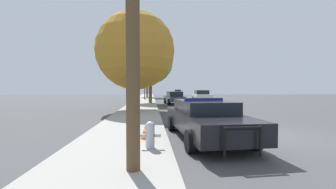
% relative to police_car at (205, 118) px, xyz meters
% --- Properties ---
extents(ground_plane, '(110.00, 110.00, 0.00)m').
position_rel_police_car_xyz_m(ground_plane, '(2.26, 0.38, -0.72)').
color(ground_plane, '#474749').
extents(sidewalk_left, '(3.00, 110.00, 0.13)m').
position_rel_police_car_xyz_m(sidewalk_left, '(-2.84, 0.38, -0.66)').
color(sidewalk_left, '#A3A099').
rests_on(sidewalk_left, ground_plane).
extents(police_car, '(2.41, 5.50, 1.42)m').
position_rel_police_car_xyz_m(police_car, '(0.00, 0.00, 0.00)').
color(police_car, black).
rests_on(police_car, ground_plane).
extents(fire_hydrant, '(0.59, 0.26, 0.73)m').
position_rel_police_car_xyz_m(fire_hydrant, '(-1.94, -1.63, -0.20)').
color(fire_hydrant, '#B7BCC1').
rests_on(fire_hydrant, sidewalk_left).
extents(traffic_light, '(3.91, 0.35, 5.20)m').
position_rel_police_car_xyz_m(traffic_light, '(-1.27, 24.61, 3.09)').
color(traffic_light, '#424247').
rests_on(traffic_light, sidewalk_left).
extents(car_background_distant, '(2.06, 4.73, 1.45)m').
position_rel_police_car_xyz_m(car_background_distant, '(4.51, 45.92, 0.03)').
color(car_background_distant, silver).
rests_on(car_background_distant, ground_plane).
extents(car_background_midblock, '(2.13, 4.71, 1.41)m').
position_rel_police_car_xyz_m(car_background_midblock, '(0.66, 16.84, 0.02)').
color(car_background_midblock, '#333856').
rests_on(car_background_midblock, ground_plane).
extents(car_background_oncoming, '(2.23, 4.57, 1.52)m').
position_rel_police_car_xyz_m(car_background_oncoming, '(4.58, 20.46, 0.08)').
color(car_background_oncoming, silver).
rests_on(car_background_oncoming, ground_plane).
extents(tree_sidewalk_near, '(5.97, 5.97, 7.50)m').
position_rel_police_car_xyz_m(tree_sidewalk_near, '(-3.08, 9.48, 3.91)').
color(tree_sidewalk_near, brown).
rests_on(tree_sidewalk_near, sidewalk_left).
extents(tree_sidewalk_mid, '(5.12, 5.12, 7.25)m').
position_rel_police_car_xyz_m(tree_sidewalk_mid, '(-1.98, 17.68, 4.09)').
color(tree_sidewalk_mid, brown).
rests_on(tree_sidewalk_mid, sidewalk_left).
extents(tree_sidewalk_far, '(4.80, 4.80, 7.53)m').
position_rel_police_car_xyz_m(tree_sidewalk_far, '(-2.62, 34.15, 4.52)').
color(tree_sidewalk_far, brown).
rests_on(tree_sidewalk_far, sidewalk_left).
extents(traffic_cone, '(0.39, 0.39, 0.52)m').
position_rel_police_car_xyz_m(traffic_cone, '(-2.06, -0.47, -0.33)').
color(traffic_cone, orange).
rests_on(traffic_cone, sidewalk_left).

